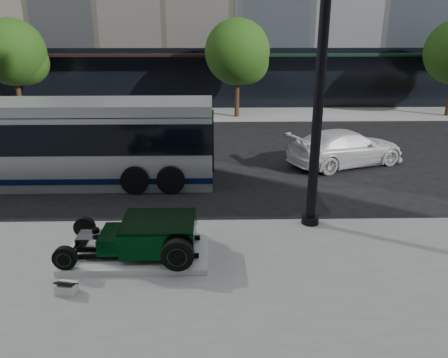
{
  "coord_description": "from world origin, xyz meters",
  "views": [
    {
      "loc": [
        -0.37,
        -13.41,
        5.41
      ],
      "look_at": [
        -0.11,
        -1.52,
        1.2
      ],
      "focal_mm": 35.0,
      "sensor_mm": 36.0,
      "label": 1
    }
  ],
  "objects_px": {
    "transit_bus": "(44,142)",
    "white_sedan": "(346,148)",
    "lamppost": "(320,77)",
    "hot_rod": "(150,235)"
  },
  "relations": [
    {
      "from": "transit_bus",
      "to": "white_sedan",
      "type": "distance_m",
      "value": 11.57
    },
    {
      "from": "transit_bus",
      "to": "white_sedan",
      "type": "relative_size",
      "value": 2.47
    },
    {
      "from": "lamppost",
      "to": "white_sedan",
      "type": "relative_size",
      "value": 1.78
    },
    {
      "from": "hot_rod",
      "to": "transit_bus",
      "type": "bearing_deg",
      "value": 127.89
    },
    {
      "from": "hot_rod",
      "to": "transit_bus",
      "type": "relative_size",
      "value": 0.27
    },
    {
      "from": "transit_bus",
      "to": "white_sedan",
      "type": "xyz_separation_m",
      "value": [
        11.4,
        1.78,
        -0.77
      ]
    },
    {
      "from": "transit_bus",
      "to": "white_sedan",
      "type": "bearing_deg",
      "value": 8.87
    },
    {
      "from": "hot_rod",
      "to": "white_sedan",
      "type": "xyz_separation_m",
      "value": [
        6.89,
        7.58,
        0.02
      ]
    },
    {
      "from": "hot_rod",
      "to": "white_sedan",
      "type": "height_order",
      "value": "white_sedan"
    },
    {
      "from": "hot_rod",
      "to": "lamppost",
      "type": "xyz_separation_m",
      "value": [
        4.23,
        1.77,
        3.48
      ]
    }
  ]
}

